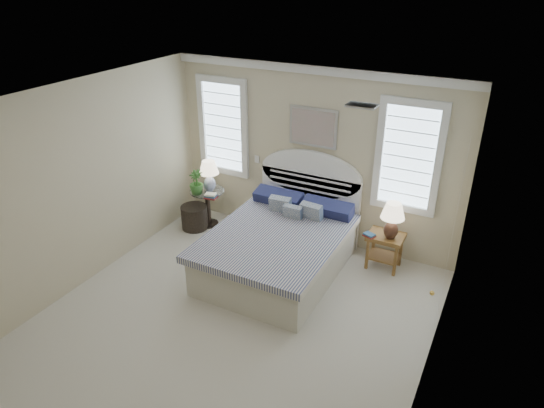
{
  "coord_description": "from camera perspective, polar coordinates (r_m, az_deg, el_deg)",
  "views": [
    {
      "loc": [
        2.59,
        -3.82,
        3.94
      ],
      "look_at": [
        0.09,
        1.0,
        1.24
      ],
      "focal_mm": 32.0,
      "sensor_mm": 36.0,
      "label": 1
    }
  ],
  "objects": [
    {
      "name": "nightstand_right",
      "position": [
        7.06,
        13.16,
        -4.58
      ],
      "size": [
        0.5,
        0.4,
        0.53
      ],
      "color": "olive",
      "rests_on": "floor"
    },
    {
      "name": "window_left",
      "position": [
        7.89,
        -5.7,
        9.03
      ],
      "size": [
        0.9,
        0.06,
        1.6
      ],
      "primitive_type": "cube",
      "color": "silver",
      "rests_on": "wall_back"
    },
    {
      "name": "floor_pot",
      "position": [
        8.09,
        -9.11,
        -1.53
      ],
      "size": [
        0.5,
        0.5,
        0.39
      ],
      "primitive_type": "cylinder",
      "rotation": [
        0.0,
        0.0,
        -0.17
      ],
      "color": "black",
      "rests_on": "floor"
    },
    {
      "name": "switch_plate",
      "position": [
        7.75,
        -1.78,
        5.29
      ],
      "size": [
        0.08,
        0.01,
        0.12
      ],
      "primitive_type": "cube",
      "color": "silver",
      "rests_on": "wall_back"
    },
    {
      "name": "hvac_vent",
      "position": [
        4.98,
        10.53,
        11.33
      ],
      "size": [
        0.3,
        0.2,
        0.02
      ],
      "primitive_type": "cube",
      "color": "#B2B2B2",
      "rests_on": "ceiling"
    },
    {
      "name": "ceiling",
      "position": [
        4.78,
        -6.63,
        11.2
      ],
      "size": [
        4.5,
        5.0,
        0.01
      ],
      "primitive_type": "cube",
      "color": "white",
      "rests_on": "wall_back"
    },
    {
      "name": "books_left",
      "position": [
        7.67,
        -7.23,
        0.94
      ],
      "size": [
        0.21,
        0.16,
        0.08
      ],
      "rotation": [
        0.0,
        0.0,
        0.15
      ],
      "color": "maroon",
      "rests_on": "side_table_left"
    },
    {
      "name": "potted_plant",
      "position": [
        7.79,
        -8.91,
        2.55
      ],
      "size": [
        0.23,
        0.23,
        0.4
      ],
      "primitive_type": "imported",
      "rotation": [
        0.0,
        0.0,
        0.03
      ],
      "color": "#396E2C",
      "rests_on": "side_table_left"
    },
    {
      "name": "side_table_left",
      "position": [
        8.06,
        -7.56,
        0.01
      ],
      "size": [
        0.56,
        0.56,
        0.63
      ],
      "color": "black",
      "rests_on": "floor"
    },
    {
      "name": "wall_left",
      "position": [
        6.69,
        -22.32,
        1.54
      ],
      "size": [
        0.02,
        5.0,
        2.7
      ],
      "primitive_type": "cube",
      "color": "#C6B894",
      "rests_on": "floor"
    },
    {
      "name": "floor",
      "position": [
        6.07,
        -5.28,
        -14.23
      ],
      "size": [
        4.5,
        5.0,
        0.01
      ],
      "primitive_type": "cube",
      "color": "beige",
      "rests_on": "ground"
    },
    {
      "name": "painting",
      "position": [
        7.11,
        4.84,
        8.98
      ],
      "size": [
        0.74,
        0.04,
        0.58
      ],
      "primitive_type": "cube",
      "color": "silver",
      "rests_on": "wall_back"
    },
    {
      "name": "crown_molding",
      "position": [
        6.91,
        5.1,
        15.48
      ],
      "size": [
        4.5,
        0.08,
        0.12
      ],
      "primitive_type": "cube",
      "color": "silver",
      "rests_on": "wall_back"
    },
    {
      "name": "lamp_right",
      "position": [
        6.78,
        14.0,
        -1.46
      ],
      "size": [
        0.41,
        0.41,
        0.54
      ],
      "rotation": [
        0.0,
        0.0,
        0.3
      ],
      "color": "black",
      "rests_on": "nightstand_right"
    },
    {
      "name": "window_right",
      "position": [
        6.82,
        15.76,
        5.33
      ],
      "size": [
        0.9,
        0.06,
        1.6
      ],
      "primitive_type": "cube",
      "color": "silver",
      "rests_on": "wall_back"
    },
    {
      "name": "closet_door",
      "position": [
        5.73,
        20.4,
        -4.0
      ],
      "size": [
        0.02,
        1.8,
        2.4
      ],
      "primitive_type": "cube",
      "color": "white",
      "rests_on": "floor"
    },
    {
      "name": "wall_right",
      "position": [
        4.62,
        18.6,
        -9.25
      ],
      "size": [
        0.02,
        5.0,
        2.7
      ],
      "primitive_type": "cube",
      "color": "#C6B894",
      "rests_on": "floor"
    },
    {
      "name": "bed",
      "position": [
        6.87,
        1.09,
        -4.76
      ],
      "size": [
        1.72,
        2.28,
        1.47
      ],
      "color": "#B8B6A2",
      "rests_on": "floor"
    },
    {
      "name": "wall_back",
      "position": [
        7.3,
        4.82,
        5.54
      ],
      "size": [
        4.5,
        0.02,
        2.7
      ],
      "primitive_type": "cube",
      "color": "#C6B894",
      "rests_on": "floor"
    },
    {
      "name": "lamp_left",
      "position": [
        7.83,
        -7.42,
        3.71
      ],
      "size": [
        0.38,
        0.38,
        0.52
      ],
      "rotation": [
        0.0,
        0.0,
        -0.21
      ],
      "color": "white",
      "rests_on": "side_table_left"
    },
    {
      "name": "books_right",
      "position": [
        6.89,
        11.37,
        -3.61
      ],
      "size": [
        0.19,
        0.16,
        0.04
      ],
      "rotation": [
        0.0,
        0.0,
        -0.37
      ],
      "color": "maroon",
      "rests_on": "nightstand_right"
    }
  ]
}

